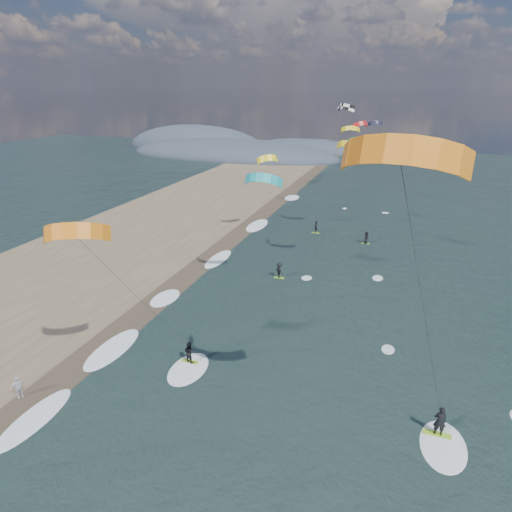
% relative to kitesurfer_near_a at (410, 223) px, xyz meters
% --- Properties ---
extents(ground, '(260.00, 260.00, 0.00)m').
position_rel_kitesurfer_near_a_xyz_m(ground, '(-9.70, -0.00, -14.35)').
color(ground, black).
rests_on(ground, ground).
extents(sand_strip, '(26.00, 240.00, 0.00)m').
position_rel_kitesurfer_near_a_xyz_m(sand_strip, '(-33.70, 10.00, -14.35)').
color(sand_strip, brown).
rests_on(sand_strip, ground).
extents(wet_sand_strip, '(3.00, 240.00, 0.00)m').
position_rel_kitesurfer_near_a_xyz_m(wet_sand_strip, '(-21.70, 10.00, -14.35)').
color(wet_sand_strip, '#382D23').
rests_on(wet_sand_strip, ground).
extents(coastal_hills, '(80.00, 41.00, 15.00)m').
position_rel_kitesurfer_near_a_xyz_m(coastal_hills, '(-54.54, 107.86, -14.35)').
color(coastal_hills, '#3D4756').
rests_on(coastal_hills, ground).
extents(kitesurfer_near_a, '(8.10, 8.64, 18.21)m').
position_rel_kitesurfer_near_a_xyz_m(kitesurfer_near_a, '(0.00, 0.00, 0.00)').
color(kitesurfer_near_a, '#86C522').
rests_on(kitesurfer_near_a, ground).
extents(kitesurfer_near_b, '(7.12, 8.89, 13.01)m').
position_rel_kitesurfer_near_a_xyz_m(kitesurfer_near_b, '(-16.40, 2.24, -6.03)').
color(kitesurfer_near_b, '#86C522').
rests_on(kitesurfer_near_b, ground).
extents(far_kitesurfers, '(8.78, 17.14, 1.77)m').
position_rel_kitesurfer_near_a_xyz_m(far_kitesurfers, '(-9.78, 30.71, -13.49)').
color(far_kitesurfers, '#86C522').
rests_on(far_kitesurfers, ground).
extents(bg_kite_field, '(15.82, 74.60, 6.95)m').
position_rel_kitesurfer_near_a_xyz_m(bg_kite_field, '(-9.88, 49.30, -1.54)').
color(bg_kite_field, teal).
rests_on(bg_kite_field, ground).
extents(shoreline_surf, '(2.40, 79.40, 0.11)m').
position_rel_kitesurfer_near_a_xyz_m(shoreline_surf, '(-20.50, 14.75, -14.35)').
color(shoreline_surf, white).
rests_on(shoreline_surf, ground).
extents(beach_walker, '(0.83, 1.00, 1.59)m').
position_rel_kitesurfer_near_a_xyz_m(beach_walker, '(-22.90, -0.76, -13.55)').
color(beach_walker, silver).
rests_on(beach_walker, ground).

